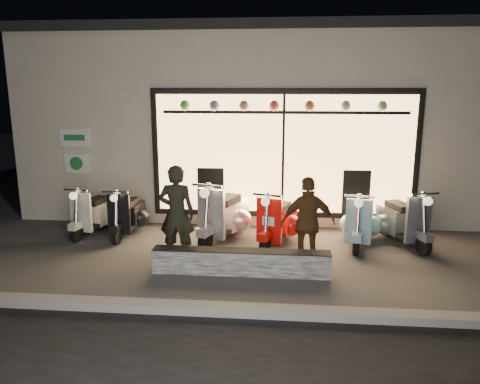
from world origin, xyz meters
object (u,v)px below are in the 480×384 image
object	(u,v)px
graffiti_barrier	(241,262)
woman	(308,223)
scooter_silver	(226,215)
man	(177,213)
scooter_red	(279,221)

from	to	relation	value
graffiti_barrier	woman	size ratio (longest dim) A/B	1.85
woman	scooter_silver	bearing A→B (deg)	-51.89
scooter_silver	woman	bearing A→B (deg)	-23.84
scooter_silver	woman	distance (m)	2.07
man	scooter_silver	bearing A→B (deg)	-117.02
graffiti_barrier	man	size ratio (longest dim) A/B	1.69
scooter_silver	man	xyz separation A→B (m)	(-0.67, -1.27, 0.36)
graffiti_barrier	scooter_red	size ratio (longest dim) A/B	1.93
man	woman	xyz separation A→B (m)	(2.18, -0.12, -0.07)
scooter_red	man	world-z (taller)	man
scooter_silver	woman	world-z (taller)	woman
graffiti_barrier	woman	xyz separation A→B (m)	(1.05, 0.39, 0.56)
man	graffiti_barrier	bearing A→B (deg)	156.71
scooter_silver	scooter_red	xyz separation A→B (m)	(1.03, -0.13, -0.05)
scooter_red	woman	size ratio (longest dim) A/B	0.96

